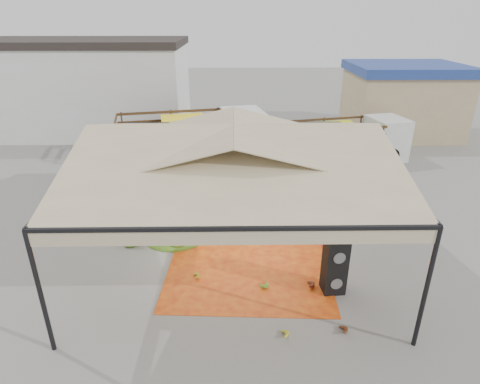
{
  "coord_description": "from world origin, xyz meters",
  "views": [
    {
      "loc": [
        0.0,
        -10.72,
        6.8
      ],
      "look_at": [
        0.2,
        1.5,
        1.3
      ],
      "focal_mm": 30.0,
      "sensor_mm": 36.0,
      "label": 1
    }
  ],
  "objects_px": {
    "banana_heap": "(190,208)",
    "truck_left": "(198,132)",
    "speaker_stack": "(335,265)",
    "vendor": "(221,164)",
    "truck_right": "(351,136)"
  },
  "relations": [
    {
      "from": "vendor",
      "to": "banana_heap",
      "type": "bearing_deg",
      "value": 83.89
    },
    {
      "from": "vendor",
      "to": "truck_left",
      "type": "xyz_separation_m",
      "value": [
        -1.2,
        2.68,
        0.69
      ]
    },
    {
      "from": "speaker_stack",
      "to": "truck_left",
      "type": "bearing_deg",
      "value": 107.41
    },
    {
      "from": "banana_heap",
      "to": "truck_left",
      "type": "distance_m",
      "value": 6.63
    },
    {
      "from": "banana_heap",
      "to": "speaker_stack",
      "type": "xyz_separation_m",
      "value": [
        4.15,
        -3.82,
        0.22
      ]
    },
    {
      "from": "banana_heap",
      "to": "truck_left",
      "type": "bearing_deg",
      "value": 91.76
    },
    {
      "from": "banana_heap",
      "to": "truck_right",
      "type": "relative_size",
      "value": 0.85
    },
    {
      "from": "truck_right",
      "to": "banana_heap",
      "type": "bearing_deg",
      "value": -151.56
    },
    {
      "from": "banana_heap",
      "to": "vendor",
      "type": "xyz_separation_m",
      "value": [
        1.0,
        3.88,
        0.22
      ]
    },
    {
      "from": "speaker_stack",
      "to": "truck_right",
      "type": "relative_size",
      "value": 0.25
    },
    {
      "from": "speaker_stack",
      "to": "truck_left",
      "type": "relative_size",
      "value": 0.21
    },
    {
      "from": "speaker_stack",
      "to": "vendor",
      "type": "xyz_separation_m",
      "value": [
        -3.16,
        7.7,
        -0.0
      ]
    },
    {
      "from": "speaker_stack",
      "to": "vendor",
      "type": "relative_size",
      "value": 1.0
    },
    {
      "from": "speaker_stack",
      "to": "vendor",
      "type": "height_order",
      "value": "speaker_stack"
    },
    {
      "from": "banana_heap",
      "to": "truck_left",
      "type": "height_order",
      "value": "truck_left"
    }
  ]
}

